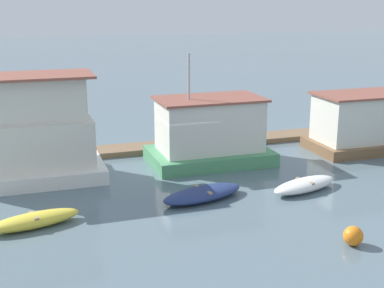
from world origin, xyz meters
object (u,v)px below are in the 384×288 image
(dinghy_navy, at_px, (203,194))
(dinghy_white, at_px, (305,185))
(houseboat_white, at_px, (32,135))
(houseboat_brown, at_px, (368,123))
(houseboat_green, at_px, (209,133))
(buoy_orange, at_px, (353,236))
(dinghy_yellow, at_px, (34,220))
(mooring_post_near_left, at_px, (237,136))

(dinghy_navy, xyz_separation_m, dinghy_white, (4.68, -0.39, 0.00))
(houseboat_white, height_order, houseboat_brown, houseboat_white)
(houseboat_green, height_order, buoy_orange, houseboat_green)
(houseboat_white, bearing_deg, dinghy_white, -24.96)
(buoy_orange, bearing_deg, dinghy_white, 77.66)
(houseboat_white, height_order, dinghy_yellow, houseboat_white)
(houseboat_white, height_order, mooring_post_near_left, houseboat_white)
(dinghy_yellow, distance_m, mooring_post_near_left, 13.88)
(houseboat_green, height_order, dinghy_navy, houseboat_green)
(houseboat_white, distance_m, mooring_post_near_left, 11.52)
(dinghy_white, xyz_separation_m, mooring_post_near_left, (-0.13, 7.44, 0.45))
(houseboat_brown, height_order, dinghy_navy, houseboat_brown)
(buoy_orange, bearing_deg, dinghy_yellow, 154.28)
(houseboat_white, distance_m, dinghy_yellow, 5.93)
(houseboat_green, distance_m, dinghy_white, 6.14)
(dinghy_yellow, relative_size, dinghy_white, 0.97)
(houseboat_brown, height_order, dinghy_yellow, houseboat_brown)
(dinghy_navy, bearing_deg, dinghy_yellow, -174.11)
(dinghy_white, bearing_deg, houseboat_green, 115.14)
(mooring_post_near_left, bearing_deg, houseboat_white, -169.12)
(houseboat_white, bearing_deg, houseboat_brown, -1.00)
(dinghy_white, relative_size, buoy_orange, 5.41)
(houseboat_green, relative_size, mooring_post_near_left, 4.32)
(buoy_orange, bearing_deg, dinghy_navy, 121.38)
(dinghy_white, distance_m, mooring_post_near_left, 7.46)
(houseboat_green, bearing_deg, houseboat_white, -179.02)
(houseboat_white, bearing_deg, houseboat_green, 0.98)
(dinghy_navy, height_order, buoy_orange, buoy_orange)
(dinghy_navy, bearing_deg, houseboat_white, 143.75)
(houseboat_green, xyz_separation_m, dinghy_yellow, (-9.08, -5.76, -1.28))
(buoy_orange, bearing_deg, houseboat_brown, 52.41)
(dinghy_navy, xyz_separation_m, buoy_orange, (3.51, -5.76, 0.08))
(houseboat_white, relative_size, mooring_post_near_left, 4.47)
(houseboat_green, bearing_deg, buoy_orange, -82.72)
(buoy_orange, bearing_deg, houseboat_green, 97.28)
(dinghy_yellow, xyz_separation_m, mooring_post_near_left, (11.50, 7.76, 0.44))
(houseboat_green, xyz_separation_m, dinghy_navy, (-2.13, -5.04, -1.30))
(houseboat_brown, height_order, buoy_orange, houseboat_brown)
(houseboat_white, relative_size, dinghy_yellow, 1.77)
(mooring_post_near_left, bearing_deg, dinghy_white, -88.99)
(houseboat_green, distance_m, buoy_orange, 10.95)
(houseboat_white, relative_size, dinghy_navy, 1.57)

